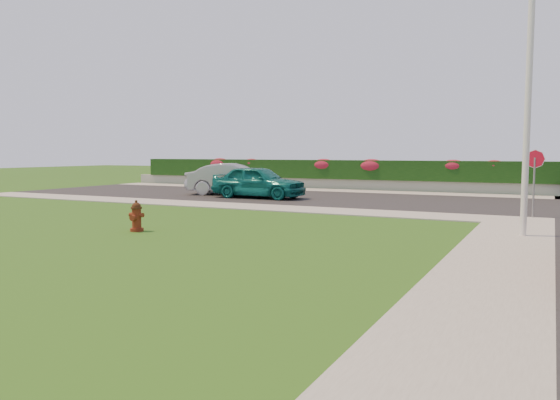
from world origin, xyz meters
The scene contains 19 objects.
ground centered at (0.00, 0.00, 0.00)m, with size 120.00×120.00×0.00m, color black.
street_far centered at (-5.00, 14.00, 0.02)m, with size 26.00×8.00×0.04m, color black.
sidewalk_right centered at (7.00, -2.00, 0.02)m, with size 2.00×20.00×0.04m, color gray.
sidewalk_far centered at (-6.00, 9.00, 0.02)m, with size 24.00×2.00×0.04m, color gray.
curb_corner centered at (7.00, 9.00, 0.02)m, with size 2.00×2.00×0.04m, color gray.
sidewalk_beyond centered at (-1.00, 19.00, 0.02)m, with size 34.00×2.00×0.04m, color gray.
retaining_wall centered at (-1.00, 20.50, 0.30)m, with size 34.00×0.40×0.60m, color gray.
hedge centered at (-1.00, 20.60, 1.15)m, with size 32.00×0.90×1.10m, color black.
fire_hydrant centered at (-2.22, 1.92, 0.40)m, with size 0.44×0.42×0.85m.
sedan_teal centered at (-4.30, 12.57, 0.79)m, with size 1.77×4.41×1.50m, color #0B5955.
sedan_silver centered at (-6.29, 13.73, 0.82)m, with size 1.64×4.72×1.55m, color #999BA0.
utility_pole centered at (7.27, 5.54, 2.95)m, with size 0.16×0.16×5.90m, color silver.
stop_sign centered at (7.35, 9.97, 1.64)m, with size 0.61×0.06×2.24m.
flower_clump_a centered at (-11.54, 20.50, 1.40)m, with size 1.49×0.96×0.75m, color #A31B32.
flower_clump_b centered at (-9.17, 20.50, 1.48)m, with size 1.12×0.72×0.56m, color #A31B32.
flower_clump_c centered at (-4.27, 20.50, 1.42)m, with size 1.43×0.92×0.71m, color #A31B32.
flower_clump_d centered at (-1.34, 20.50, 1.40)m, with size 1.53×0.99×0.77m, color #A31B32.
flower_clump_e centered at (3.13, 20.50, 1.44)m, with size 1.32×0.85×0.66m, color #A31B32.
flower_clump_f centered at (5.16, 20.50, 1.48)m, with size 1.11×0.71×0.55m, color #A31B32.
Camera 1 is at (7.90, -9.52, 2.15)m, focal length 35.00 mm.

